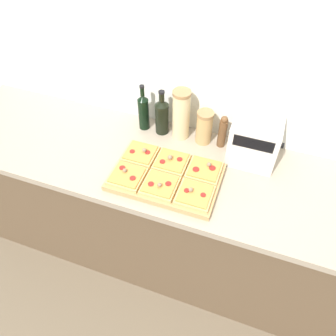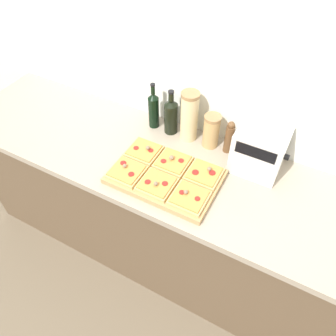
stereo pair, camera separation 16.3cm
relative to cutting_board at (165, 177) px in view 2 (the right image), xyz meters
name	(u,v)px [view 2 (the right image)]	position (x,y,z in m)	size (l,w,h in m)	color
ground_plane	(148,289)	(-0.03, -0.22, -0.94)	(12.00, 12.00, 0.00)	brown
wall_back	(202,77)	(-0.03, 0.46, 0.31)	(6.00, 0.06, 2.50)	silver
kitchen_counter	(170,214)	(-0.03, 0.10, -0.48)	(2.63, 0.67, 0.92)	brown
cutting_board	(165,177)	(0.00, 0.00, 0.00)	(0.54, 0.35, 0.03)	tan
pizza_slice_back_left	(144,151)	(-0.17, 0.08, 0.03)	(0.16, 0.16, 0.05)	tan
pizza_slice_back_center	(173,162)	(0.00, 0.08, 0.03)	(0.16, 0.16, 0.05)	tan
pizza_slice_back_right	(204,174)	(0.17, 0.08, 0.03)	(0.16, 0.16, 0.05)	tan
pizza_slice_front_left	(127,172)	(-0.17, -0.08, 0.03)	(0.16, 0.16, 0.05)	tan
pizza_slice_front_center	(157,184)	(0.00, -0.08, 0.03)	(0.16, 0.16, 0.05)	tan
pizza_slice_front_right	(189,198)	(0.17, -0.08, 0.03)	(0.16, 0.16, 0.05)	tan
olive_oil_bottle	(154,109)	(-0.26, 0.34, 0.10)	(0.06, 0.06, 0.28)	black
wine_bottle	(171,116)	(-0.15, 0.34, 0.10)	(0.08, 0.08, 0.27)	black
grain_jar_tall	(189,116)	(-0.03, 0.34, 0.13)	(0.10, 0.10, 0.30)	beige
grain_jar_short	(211,131)	(0.10, 0.34, 0.08)	(0.09, 0.09, 0.20)	tan
pepper_mill	(229,137)	(0.20, 0.34, 0.08)	(0.05, 0.05, 0.20)	brown
toaster_oven	(259,150)	(0.37, 0.29, 0.10)	(0.27, 0.22, 0.24)	beige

